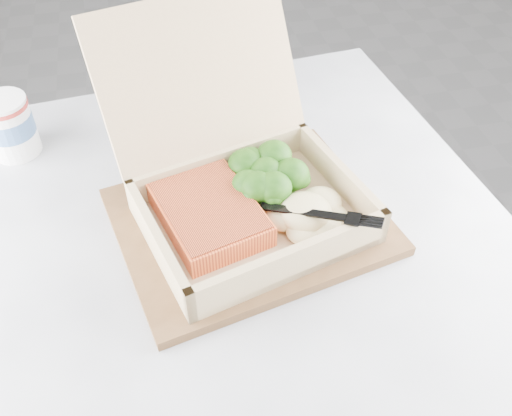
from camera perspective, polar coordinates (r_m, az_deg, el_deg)
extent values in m
plane|color=gray|center=(1.63, -0.61, -2.77)|extent=(4.00, 4.00, 0.00)
cylinder|color=black|center=(0.99, -2.63, -17.07)|extent=(0.07, 0.07, 0.67)
cube|color=silver|center=(0.70, -3.55, -3.47)|extent=(0.77, 0.77, 0.03)
cube|color=brown|center=(0.69, -0.66, -1.31)|extent=(0.35, 0.30, 0.01)
cube|color=tan|center=(0.68, -0.23, -1.38)|extent=(0.29, 0.25, 0.01)
cube|color=tan|center=(0.63, -9.76, -3.73)|extent=(0.06, 0.19, 0.05)
cube|color=tan|center=(0.71, 8.27, 2.87)|extent=(0.06, 0.19, 0.05)
cube|color=tan|center=(0.61, 3.67, -5.56)|extent=(0.24, 0.07, 0.05)
cube|color=tan|center=(0.72, -3.52, 4.23)|extent=(0.24, 0.07, 0.05)
cube|color=tan|center=(0.70, -5.65, 12.99)|extent=(0.26, 0.16, 0.17)
cube|color=orange|center=(0.66, -4.67, -0.65)|extent=(0.13, 0.16, 0.03)
ellipsoid|color=#CFC186|center=(0.66, 4.95, -0.43)|extent=(0.10, 0.09, 0.03)
cube|color=black|center=(0.65, 0.41, 0.70)|extent=(0.09, 0.06, 0.02)
cube|color=black|center=(0.64, 6.62, -0.88)|extent=(0.05, 0.04, 0.01)
cylinder|color=white|center=(0.85, -23.44, 7.50)|extent=(0.07, 0.07, 0.08)
cylinder|color=#456CA6|center=(0.84, -23.52, 7.72)|extent=(0.07, 0.07, 0.03)
cylinder|color=#B92E27|center=(0.83, -24.11, 9.38)|extent=(0.07, 0.07, 0.01)
cube|color=white|center=(0.83, -4.46, 7.23)|extent=(0.10, 0.16, 0.00)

